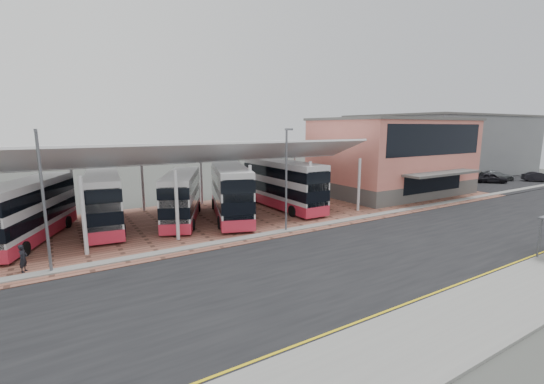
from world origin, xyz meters
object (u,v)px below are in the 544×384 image
object	(u,v)px
bus_4	(230,192)
carpark_car_a	(490,178)
bus_3	(182,197)
bus_5	(283,185)
bus_1	(28,212)
carpark_car_b	(496,176)
terminal	(392,156)
pedestrian	(23,258)
carpark_car_c	(539,177)
bus_2	(104,201)

from	to	relation	value
bus_4	carpark_car_a	xyz separation A→B (m)	(41.49, -1.15, -1.58)
bus_3	bus_5	world-z (taller)	bus_5
bus_1	bus_5	distance (m)	21.52
bus_5	carpark_car_b	bearing A→B (deg)	-1.67
terminal	carpark_car_a	distance (m)	19.18
bus_3	bus_4	size ratio (longest dim) A/B	0.88
bus_4	bus_5	xyz separation A→B (m)	(6.22, 0.87, 0.02)
carpark_car_a	carpark_car_b	xyz separation A→B (m)	(3.52, 0.99, -0.02)
bus_1	carpark_car_a	size ratio (longest dim) A/B	2.45
terminal	pedestrian	bearing A→B (deg)	-169.91
pedestrian	carpark_car_c	bearing A→B (deg)	-64.14
bus_3	pedestrian	size ratio (longest dim) A/B	6.43
bus_1	bus_4	world-z (taller)	bus_4
carpark_car_c	bus_4	bearing A→B (deg)	131.25
bus_1	carpark_car_a	world-z (taller)	bus_1
bus_5	carpark_car_b	size ratio (longest dim) A/B	2.32
bus_3	bus_4	xyz separation A→B (m)	(4.12, -1.07, 0.25)
bus_2	bus_1	bearing A→B (deg)	-160.39
bus_2	bus_4	distance (m)	10.46
bus_3	pedestrian	world-z (taller)	bus_3
bus_3	carpark_car_c	world-z (taller)	bus_3
bus_1	bus_5	bearing A→B (deg)	22.61
bus_4	carpark_car_a	world-z (taller)	bus_4
bus_2	bus_5	bearing A→B (deg)	2.10
terminal	bus_5	distance (m)	16.80
bus_4	pedestrian	world-z (taller)	bus_4
bus_2	bus_4	world-z (taller)	bus_4
bus_1	carpark_car_b	size ratio (longest dim) A/B	2.15
pedestrian	carpark_car_b	xyz separation A→B (m)	(60.46, 5.35, -0.06)
bus_1	carpark_car_c	xyz separation A→B (m)	(64.43, -5.26, -1.45)
bus_2	carpark_car_c	size ratio (longest dim) A/B	2.61
terminal	bus_4	distance (m)	23.01
bus_1	bus_2	xyz separation A→B (m)	(5.08, 1.15, 0.05)
carpark_car_a	carpark_car_b	bearing A→B (deg)	-31.16
bus_2	bus_5	xyz separation A→B (m)	(16.44, -1.36, 0.14)
carpark_car_a	carpark_car_c	world-z (taller)	carpark_car_a
terminal	pedestrian	size ratio (longest dim) A/B	11.49
bus_1	pedestrian	xyz separation A→B (m)	(-0.15, -6.58, -1.37)
bus_4	carpark_car_c	bearing A→B (deg)	13.78
carpark_car_a	carpark_car_b	distance (m)	3.65
terminal	bus_1	distance (m)	38.23
bus_4	carpark_car_b	bearing A→B (deg)	18.45
bus_1	bus_4	distance (m)	15.34
carpark_car_a	carpark_car_c	bearing A→B (deg)	-68.53
bus_3	bus_5	xyz separation A→B (m)	(10.34, -0.20, 0.27)
bus_3	pedestrian	bearing A→B (deg)	-125.57
bus_3	carpark_car_c	bearing A→B (deg)	18.66
bus_5	pedestrian	bearing A→B (deg)	-163.75
terminal	bus_3	xyz separation A→B (m)	(-26.98, -0.24, -2.50)
terminal	bus_2	xyz separation A→B (m)	(-33.08, 0.92, -2.37)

